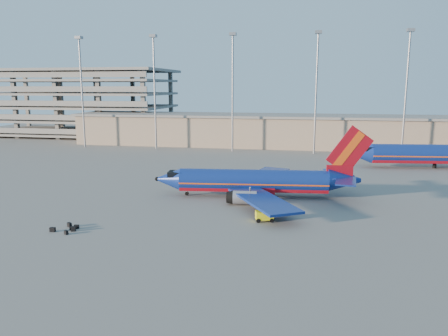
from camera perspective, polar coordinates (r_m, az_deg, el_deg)
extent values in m
plane|color=slate|center=(64.09, -1.54, -3.90)|extent=(220.00, 220.00, 0.00)
cube|color=gray|center=(119.22, 9.26, 4.70)|extent=(120.00, 15.00, 8.00)
cube|color=slate|center=(118.87, 9.32, 6.71)|extent=(122.00, 16.00, 0.60)
cube|color=slate|center=(155.01, -18.30, 4.53)|extent=(60.00, 30.00, 0.70)
cube|color=slate|center=(154.66, -18.40, 6.08)|extent=(60.00, 30.00, 0.70)
cube|color=slate|center=(154.42, -18.49, 7.63)|extent=(60.00, 30.00, 0.70)
cube|color=slate|center=(154.29, -18.58, 9.19)|extent=(60.00, 30.00, 0.70)
cube|color=slate|center=(154.28, -18.67, 10.74)|extent=(60.00, 30.00, 0.70)
cube|color=slate|center=(154.35, -18.75, 11.93)|extent=(62.00, 32.00, 0.80)
cube|color=slate|center=(165.83, -16.30, 8.30)|extent=(1.20, 1.20, 21.00)
cylinder|color=gray|center=(121.56, -18.04, 9.16)|extent=(0.44, 0.44, 28.00)
cube|color=gray|center=(122.15, -18.44, 15.87)|extent=(1.60, 1.60, 0.70)
cylinder|color=gray|center=(113.30, -9.02, 9.47)|extent=(0.44, 0.44, 28.00)
cube|color=gray|center=(113.94, -9.24, 16.67)|extent=(1.60, 1.60, 0.70)
cylinder|color=gray|center=(108.16, 1.13, 9.55)|extent=(0.44, 0.44, 28.00)
cube|color=gray|center=(108.82, 1.16, 17.10)|extent=(1.60, 1.60, 0.70)
cylinder|color=gray|center=(106.58, 11.93, 9.31)|extent=(0.44, 0.44, 28.00)
cube|color=gray|center=(107.26, 12.24, 16.96)|extent=(1.60, 1.60, 0.70)
cylinder|color=gray|center=(108.73, 22.65, 8.75)|extent=(0.44, 0.44, 28.00)
cube|color=gray|center=(109.39, 23.21, 16.24)|extent=(1.60, 1.60, 0.70)
cylinder|color=navy|center=(64.24, 3.84, -1.66)|extent=(21.80, 5.70, 3.32)
cube|color=maroon|center=(64.43, 3.83, -2.40)|extent=(21.73, 5.07, 1.17)
cube|color=#E44E13|center=(64.29, 3.83, -1.85)|extent=(21.81, 5.74, 0.20)
cone|color=navy|center=(65.61, -7.30, -1.46)|extent=(4.12, 3.72, 3.32)
cube|color=black|center=(65.21, -6.31, -0.75)|extent=(2.40, 2.56, 0.72)
cone|color=navy|center=(65.36, 15.42, -1.53)|extent=(5.01, 3.82, 3.32)
cube|color=maroon|center=(64.99, 14.85, -0.48)|extent=(3.81, 0.91, 1.98)
cube|color=maroon|center=(64.71, 16.08, 2.24)|extent=(6.59, 1.02, 7.17)
cube|color=#E44E13|center=(64.68, 15.92, 2.25)|extent=(4.40, 0.86, 5.62)
cube|color=navy|center=(68.14, 14.67, -0.58)|extent=(4.37, 6.31, 0.20)
cube|color=navy|center=(62.25, 15.64, -1.67)|extent=(3.25, 5.99, 0.20)
cube|color=navy|center=(72.14, 4.99, -0.96)|extent=(8.50, 14.63, 0.31)
cube|color=navy|center=(56.74, 5.08, -4.18)|extent=(10.92, 14.29, 0.31)
cube|color=maroon|center=(64.50, 4.22, -2.72)|extent=(5.75, 4.08, 0.90)
cylinder|color=gray|center=(69.12, 2.98, -1.95)|extent=(3.42, 2.23, 1.89)
cylinder|color=gray|center=(60.04, 2.73, -3.89)|extent=(3.42, 2.23, 1.89)
cylinder|color=gray|center=(65.54, -4.87, -3.16)|extent=(0.24, 0.24, 0.99)
cylinder|color=black|center=(65.59, -4.87, -3.33)|extent=(0.60, 0.29, 0.58)
cylinder|color=black|center=(66.97, 5.00, -2.96)|extent=(0.81, 0.58, 0.75)
cylinder|color=black|center=(62.44, 5.02, -3.97)|extent=(0.81, 0.58, 0.75)
cylinder|color=navy|center=(96.17, 25.90, 1.64)|extent=(25.33, 6.76, 3.86)
cube|color=maroon|center=(96.31, 25.86, 1.06)|extent=(25.24, 6.03, 1.36)
cube|color=#E44E13|center=(96.20, 25.89, 1.49)|extent=(25.33, 6.80, 0.23)
cone|color=navy|center=(91.75, 17.33, 1.85)|extent=(4.80, 4.35, 3.86)
cube|color=black|center=(91.93, 18.19, 2.44)|extent=(2.80, 2.99, 0.83)
cylinder|color=black|center=(96.52, 25.79, 0.27)|extent=(0.81, 0.81, 0.94)
cube|color=#F7F415|center=(53.21, 5.31, -6.15)|extent=(2.35, 1.70, 1.01)
cube|color=black|center=(53.04, 5.32, -5.53)|extent=(1.25, 1.33, 0.35)
cylinder|color=black|center=(53.76, 4.35, -6.51)|extent=(0.55, 0.31, 0.52)
cylinder|color=black|center=(52.71, 4.52, -6.86)|extent=(0.55, 0.31, 0.52)
cylinder|color=black|center=(54.00, 6.06, -6.46)|extent=(0.55, 0.31, 0.52)
cylinder|color=black|center=(52.96, 6.26, -6.81)|extent=(0.55, 0.31, 0.52)
cube|color=black|center=(53.06, -21.48, -7.49)|extent=(0.65, 0.37, 0.50)
cube|color=black|center=(51.63, -19.91, -7.92)|extent=(0.55, 0.49, 0.43)
cube|color=black|center=(52.40, -19.08, -7.53)|extent=(0.54, 0.41, 0.54)
cube|color=black|center=(54.12, -19.54, -7.01)|extent=(0.64, 0.55, 0.51)
cube|color=black|center=(53.26, -18.71, -7.28)|extent=(0.60, 0.46, 0.44)
cube|color=black|center=(52.94, -19.20, -7.46)|extent=(0.71, 0.59, 0.36)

